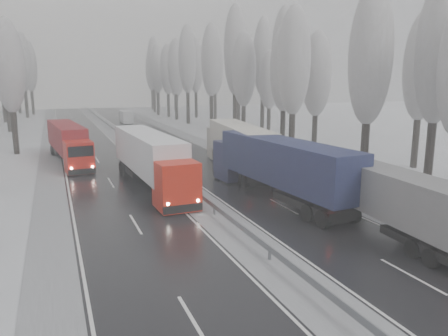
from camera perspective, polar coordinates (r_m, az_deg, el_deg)
ground at (r=19.32m, az=11.63°, el=-16.14°), size 260.00×260.00×0.00m
carriageway_right at (r=47.48m, az=-2.82°, el=0.71°), size 7.50×200.00×0.03m
carriageway_left at (r=45.30m, az=-15.51°, el=-0.22°), size 7.50×200.00×0.03m
median_slush at (r=46.10m, az=-9.01°, el=0.26°), size 3.00×200.00×0.04m
shoulder_right at (r=49.25m, az=2.64°, el=1.11°), size 2.40×200.00×0.04m
shoulder_left at (r=45.10m, az=-21.76°, el=-0.68°), size 2.40×200.00×0.04m
median_guardrail at (r=45.98m, az=-9.03°, el=0.97°), size 0.12×200.00×0.76m
tree_15 at (r=39.54m, az=26.30°, el=13.48°), size 3.60×3.60×17.13m
tree_16 at (r=38.77m, az=18.58°, el=13.55°), size 3.60×3.60×16.53m
tree_17 at (r=48.21m, az=24.44°, el=11.86°), size 3.60×3.60×15.54m
tree_18 at (r=47.81m, az=9.12°, el=13.53°), size 3.60×3.60×16.58m
tree_19 at (r=54.08m, az=12.03°, el=11.81°), size 3.60×3.60×14.57m
tree_20 at (r=56.53m, az=7.86°, el=12.66°), size 3.60×3.60×15.71m
tree_21 at (r=61.18m, az=7.91°, el=14.31°), size 3.60×3.60×18.62m
tree_22 at (r=65.49m, az=2.62°, el=12.67°), size 3.60×3.60×15.86m
tree_23 at (r=71.80m, az=5.96°, el=11.34°), size 3.60×3.60×13.55m
tree_24 at (r=70.92m, az=1.47°, el=14.97°), size 3.60×3.60×20.49m
tree_25 at (r=77.40m, az=5.14°, el=14.14°), size 3.60×3.60×19.44m
tree_26 at (r=80.29m, az=-1.69°, el=13.78°), size 3.60×3.60×18.78m
tree_27 at (r=86.61m, az=1.97°, el=13.12°), size 3.60×3.60×17.62m
tree_28 at (r=90.07m, az=-4.82°, el=13.84°), size 3.60×3.60×19.62m
tree_29 at (r=96.16m, az=-1.19°, el=13.15°), size 3.60×3.60×18.11m
tree_30 at (r=99.46m, az=-6.34°, el=12.94°), size 3.60×3.60×17.86m
tree_31 at (r=104.99m, az=-3.73°, el=13.15°), size 3.60×3.60×18.58m
tree_32 at (r=106.72m, az=-7.38°, el=12.63°), size 3.60×3.60×17.33m
tree_33 at (r=111.37m, az=-6.27°, el=11.62°), size 3.60×3.60×14.33m
tree_34 at (r=113.42m, az=-8.74°, el=12.62°), size 3.60×3.60×17.63m
tree_35 at (r=119.66m, az=-4.77°, el=12.83°), size 3.60×3.60×18.25m
tree_36 at (r=123.36m, az=-9.20°, el=13.27°), size 3.60×3.60×20.23m
tree_37 at (r=128.85m, az=-6.45°, el=12.17°), size 3.60×3.60×16.37m
tree_38 at (r=134.00m, az=-9.45°, el=12.50°), size 3.60×3.60×17.97m
tree_39 at (r=138.50m, az=-8.63°, el=12.01°), size 3.60×3.60×16.19m
tree_62 at (r=58.12m, az=-26.31°, el=11.78°), size 3.60×3.60×16.04m
tree_68 at (r=83.64m, az=-26.80°, el=11.56°), size 3.60×3.60×16.65m
tree_70 at (r=93.67m, az=-26.13°, el=11.66°), size 3.60×3.60×17.09m
tree_72 at (r=103.18m, az=-27.14°, el=10.74°), size 3.60×3.60×15.11m
tree_74 at (r=113.74m, az=-24.79°, el=12.37°), size 3.60×3.60×19.68m
tree_76 at (r=123.05m, az=-24.05°, el=11.95°), size 3.60×3.60×18.55m
tree_77 at (r=127.33m, az=-26.44°, el=10.48°), size 3.60×3.60×14.32m
tree_78 at (r=129.82m, az=-25.54°, el=12.04°), size 3.60×3.60×19.55m
tree_79 at (r=133.97m, az=-26.57°, el=11.22°), size 3.60×3.60×17.07m
truck_grey_tarp at (r=27.96m, az=18.93°, el=-2.90°), size 3.31×15.03×3.83m
truck_blue_box at (r=32.98m, az=6.75°, el=0.56°), size 4.29×18.03×4.59m
truck_cream_box at (r=42.92m, az=1.70°, el=3.17°), size 5.23×18.05×4.59m
box_truck_distant at (r=92.92m, az=-12.63°, el=6.55°), size 2.33×7.00×2.59m
truck_red_white at (r=36.23m, az=-9.50°, el=1.37°), size 3.47×17.58×4.48m
truck_red_red at (r=50.35m, az=-19.71°, el=3.40°), size 4.14×16.09×4.09m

